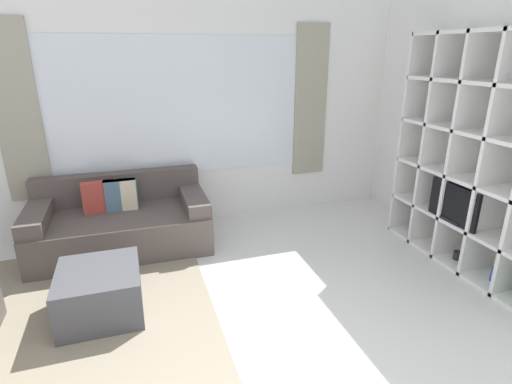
% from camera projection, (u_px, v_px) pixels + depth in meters
% --- Properties ---
extents(wall_back, '(6.72, 0.11, 2.70)m').
position_uv_depth(wall_back, '(179.00, 115.00, 4.75)').
color(wall_back, white).
rests_on(wall_back, ground_plane).
extents(wall_right, '(0.07, 4.56, 2.70)m').
position_uv_depth(wall_right, '(480.00, 127.00, 4.02)').
color(wall_right, white).
rests_on(wall_right, ground_plane).
extents(area_rug, '(2.48, 2.33, 0.01)m').
position_uv_depth(area_rug, '(60.00, 315.00, 3.31)').
color(area_rug, gray).
rests_on(area_rug, ground_plane).
extents(shelving_unit, '(0.43, 1.90, 2.26)m').
position_uv_depth(shelving_unit, '(483.00, 159.00, 3.77)').
color(shelving_unit, silver).
rests_on(shelving_unit, ground_plane).
extents(couch_main, '(1.84, 0.98, 0.76)m').
position_uv_depth(couch_main, '(121.00, 222.00, 4.41)').
color(couch_main, '#564C47').
rests_on(couch_main, ground_plane).
extents(ottoman, '(0.64, 0.68, 0.41)m').
position_uv_depth(ottoman, '(100.00, 292.00, 3.27)').
color(ottoman, '#47474C').
rests_on(ottoman, ground_plane).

